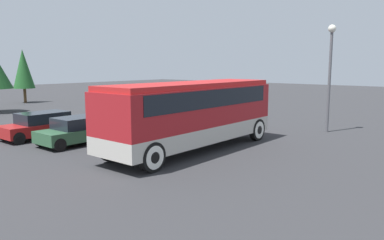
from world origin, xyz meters
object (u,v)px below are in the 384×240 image
tour_bus (193,109)px  parked_car_mid (145,114)px  parked_car_near (46,125)px  parked_car_far (82,130)px  lamp_post (330,63)px

tour_bus → parked_car_mid: size_ratio=2.25×
parked_car_near → parked_car_far: bearing=-83.3°
parked_car_near → lamp_post: bearing=-44.7°
parked_car_far → lamp_post: size_ratio=0.72×
tour_bus → parked_car_far: bearing=114.9°
tour_bus → lamp_post: 9.28m
parked_car_far → lamp_post: 14.09m
tour_bus → parked_car_near: 8.60m
parked_car_mid → parked_car_far: 6.25m
parked_car_mid → tour_bus: bearing=-116.9°
parked_car_near → parked_car_far: 2.88m
tour_bus → lamp_post: lamp_post is taller
parked_car_near → lamp_post: 16.16m
tour_bus → parked_car_far: tour_bus is taller
parked_car_near → lamp_post: size_ratio=0.77×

